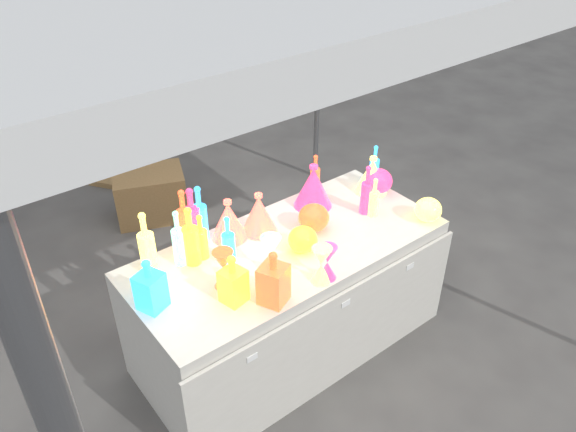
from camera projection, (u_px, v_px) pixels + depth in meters
ground at (288, 341)px, 3.53m from camera, size 80.00×80.00×0.00m
display_table at (289, 298)px, 3.31m from camera, size 1.84×0.83×0.75m
cardboard_box_closed at (151, 195)px, 4.61m from camera, size 0.66×0.58×0.40m
cardboard_box_flat at (126, 171)px, 5.30m from camera, size 0.73×0.69×0.05m
bottle_0 at (201, 236)px, 2.96m from camera, size 0.09×0.09×0.27m
bottle_1 at (200, 214)px, 3.07m from camera, size 0.10×0.10×0.35m
bottle_2 at (184, 219)px, 3.02m from camera, size 0.09×0.09×0.36m
bottle_3 at (192, 216)px, 3.04m from camera, size 0.11×0.11×0.35m
bottle_4 at (146, 243)px, 2.83m from camera, size 0.11×0.11×0.36m
bottle_5 at (178, 238)px, 2.90m from camera, size 0.09×0.09×0.33m
bottle_6 at (191, 236)px, 2.90m from camera, size 0.12×0.12×0.34m
bottle_7 at (228, 241)px, 2.90m from camera, size 0.07×0.07×0.30m
decanter_0 at (233, 279)px, 2.67m from camera, size 0.13×0.13×0.27m
decanter_1 at (273, 277)px, 2.66m from camera, size 0.17×0.17×0.30m
decanter_2 at (150, 284)px, 2.63m from camera, size 0.15×0.15×0.28m
hourglass_0 at (224, 269)px, 2.78m from camera, size 0.11×0.11×0.21m
hourglass_1 at (327, 262)px, 2.83m from camera, size 0.12×0.12×0.19m
hourglass_2 at (321, 265)px, 2.81m from camera, size 0.13×0.13×0.21m
hourglass_3 at (271, 254)px, 2.87m from camera, size 0.13×0.13×0.21m
globe_0 at (303, 241)px, 3.04m from camera, size 0.18×0.18×0.13m
globe_1 at (428, 211)px, 3.29m from camera, size 0.20×0.20×0.13m
globe_2 at (314, 219)px, 3.21m from camera, size 0.24×0.24×0.14m
globe_3 at (378, 182)px, 3.55m from camera, size 0.19×0.19×0.14m
lampshade_0 at (259, 213)px, 3.17m from camera, size 0.21×0.21×0.25m
lampshade_1 at (229, 219)px, 3.11m from camera, size 0.23×0.23×0.24m
lampshade_2 at (313, 186)px, 3.38m from camera, size 0.28×0.28×0.28m
lampshade_3 at (372, 174)px, 3.53m from camera, size 0.27×0.27×0.24m
bottle_8 at (374, 165)px, 3.60m from camera, size 0.07×0.07×0.28m
bottle_9 at (315, 174)px, 3.51m from camera, size 0.06×0.06×0.27m
bottle_10 at (367, 190)px, 3.31m from camera, size 0.08×0.08×0.32m
bottle_11 at (374, 197)px, 3.30m from camera, size 0.07×0.07×0.25m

